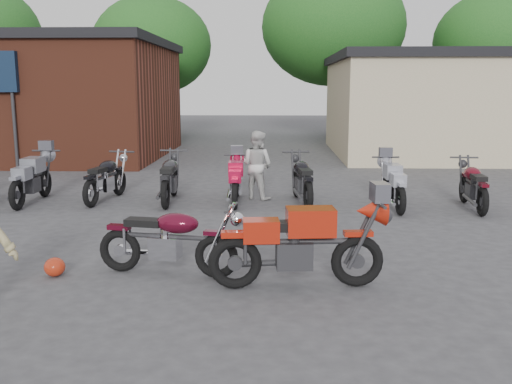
{
  "coord_description": "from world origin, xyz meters",
  "views": [
    {
      "loc": [
        1.18,
        -7.12,
        2.56
      ],
      "look_at": [
        0.88,
        1.84,
        0.9
      ],
      "focal_mm": 40.0,
      "sensor_mm": 36.0,
      "label": 1
    }
  ],
  "objects_px": {
    "row_bike_5": "(302,177)",
    "row_bike_7": "(473,183)",
    "helmet": "(55,267)",
    "person_light": "(257,165)",
    "row_bike_6": "(393,182)",
    "row_bike_4": "(236,178)",
    "row_bike_3": "(170,176)",
    "row_bike_2": "(106,176)",
    "sportbike": "(300,240)",
    "row_bike_1": "(32,176)",
    "vintage_motorcycle": "(170,236)"
  },
  "relations": [
    {
      "from": "row_bike_5",
      "to": "helmet",
      "type": "bearing_deg",
      "value": 137.6
    },
    {
      "from": "vintage_motorcycle",
      "to": "row_bike_4",
      "type": "xyz_separation_m",
      "value": [
        0.56,
        4.99,
        -0.01
      ]
    },
    {
      "from": "person_light",
      "to": "row_bike_7",
      "type": "height_order",
      "value": "person_light"
    },
    {
      "from": "sportbike",
      "to": "row_bike_6",
      "type": "relative_size",
      "value": 1.13
    },
    {
      "from": "row_bike_4",
      "to": "row_bike_1",
      "type": "bearing_deg",
      "value": 89.85
    },
    {
      "from": "row_bike_4",
      "to": "row_bike_5",
      "type": "relative_size",
      "value": 0.93
    },
    {
      "from": "row_bike_4",
      "to": "row_bike_5",
      "type": "height_order",
      "value": "row_bike_5"
    },
    {
      "from": "vintage_motorcycle",
      "to": "helmet",
      "type": "distance_m",
      "value": 1.64
    },
    {
      "from": "row_bike_6",
      "to": "row_bike_7",
      "type": "distance_m",
      "value": 1.68
    },
    {
      "from": "row_bike_2",
      "to": "row_bike_4",
      "type": "height_order",
      "value": "row_bike_2"
    },
    {
      "from": "sportbike",
      "to": "person_light",
      "type": "relative_size",
      "value": 1.38
    },
    {
      "from": "row_bike_7",
      "to": "row_bike_2",
      "type": "bearing_deg",
      "value": 89.69
    },
    {
      "from": "person_light",
      "to": "row_bike_5",
      "type": "height_order",
      "value": "person_light"
    },
    {
      "from": "row_bike_5",
      "to": "row_bike_1",
      "type": "bearing_deg",
      "value": 84.48
    },
    {
      "from": "helmet",
      "to": "row_bike_2",
      "type": "xyz_separation_m",
      "value": [
        -0.82,
        5.24,
        0.45
      ]
    },
    {
      "from": "person_light",
      "to": "row_bike_2",
      "type": "distance_m",
      "value": 3.44
    },
    {
      "from": "row_bike_5",
      "to": "row_bike_6",
      "type": "height_order",
      "value": "row_bike_5"
    },
    {
      "from": "sportbike",
      "to": "row_bike_1",
      "type": "relative_size",
      "value": 1.05
    },
    {
      "from": "row_bike_4",
      "to": "row_bike_6",
      "type": "height_order",
      "value": "row_bike_6"
    },
    {
      "from": "person_light",
      "to": "row_bike_4",
      "type": "xyz_separation_m",
      "value": [
        -0.46,
        -0.5,
        -0.23
      ]
    },
    {
      "from": "row_bike_2",
      "to": "row_bike_7",
      "type": "height_order",
      "value": "row_bike_2"
    },
    {
      "from": "person_light",
      "to": "row_bike_2",
      "type": "relative_size",
      "value": 0.79
    },
    {
      "from": "row_bike_3",
      "to": "row_bike_4",
      "type": "height_order",
      "value": "row_bike_3"
    },
    {
      "from": "person_light",
      "to": "sportbike",
      "type": "bearing_deg",
      "value": 129.42
    },
    {
      "from": "row_bike_1",
      "to": "row_bike_5",
      "type": "distance_m",
      "value": 6.01
    },
    {
      "from": "row_bike_4",
      "to": "row_bike_6",
      "type": "relative_size",
      "value": 0.99
    },
    {
      "from": "sportbike",
      "to": "row_bike_7",
      "type": "xyz_separation_m",
      "value": [
        3.87,
        4.98,
        -0.07
      ]
    },
    {
      "from": "person_light",
      "to": "row_bike_6",
      "type": "height_order",
      "value": "person_light"
    },
    {
      "from": "person_light",
      "to": "row_bike_6",
      "type": "distance_m",
      "value": 3.08
    },
    {
      "from": "helmet",
      "to": "row_bike_2",
      "type": "distance_m",
      "value": 5.32
    },
    {
      "from": "row_bike_5",
      "to": "row_bike_7",
      "type": "height_order",
      "value": "row_bike_5"
    },
    {
      "from": "helmet",
      "to": "row_bike_2",
      "type": "relative_size",
      "value": 0.14
    },
    {
      "from": "row_bike_2",
      "to": "row_bike_5",
      "type": "height_order",
      "value": "row_bike_5"
    },
    {
      "from": "sportbike",
      "to": "row_bike_3",
      "type": "bearing_deg",
      "value": 111.07
    },
    {
      "from": "person_light",
      "to": "row_bike_5",
      "type": "bearing_deg",
      "value": -172.3
    },
    {
      "from": "person_light",
      "to": "row_bike_2",
      "type": "bearing_deg",
      "value": 38.17
    },
    {
      "from": "row_bike_3",
      "to": "row_bike_4",
      "type": "distance_m",
      "value": 1.49
    },
    {
      "from": "sportbike",
      "to": "row_bike_7",
      "type": "relative_size",
      "value": 1.13
    },
    {
      "from": "helmet",
      "to": "row_bike_3",
      "type": "distance_m",
      "value": 5.21
    },
    {
      "from": "row_bike_2",
      "to": "row_bike_7",
      "type": "distance_m",
      "value": 8.04
    },
    {
      "from": "sportbike",
      "to": "row_bike_1",
      "type": "height_order",
      "value": "sportbike"
    },
    {
      "from": "person_light",
      "to": "vintage_motorcycle",
      "type": "bearing_deg",
      "value": 111.76
    },
    {
      "from": "row_bike_4",
      "to": "row_bike_7",
      "type": "height_order",
      "value": "row_bike_7"
    },
    {
      "from": "row_bike_5",
      "to": "row_bike_3",
      "type": "bearing_deg",
      "value": 82.33
    },
    {
      "from": "row_bike_1",
      "to": "vintage_motorcycle",
      "type": "bearing_deg",
      "value": -141.55
    },
    {
      "from": "row_bike_1",
      "to": "row_bike_2",
      "type": "xyz_separation_m",
      "value": [
        1.58,
        0.29,
        -0.03
      ]
    },
    {
      "from": "row_bike_1",
      "to": "row_bike_4",
      "type": "height_order",
      "value": "row_bike_1"
    },
    {
      "from": "row_bike_1",
      "to": "row_bike_3",
      "type": "xyz_separation_m",
      "value": [
        3.05,
        0.2,
        -0.0
      ]
    },
    {
      "from": "vintage_motorcycle",
      "to": "row_bike_3",
      "type": "relative_size",
      "value": 0.93
    },
    {
      "from": "row_bike_7",
      "to": "helmet",
      "type": "bearing_deg",
      "value": 126.72
    }
  ]
}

